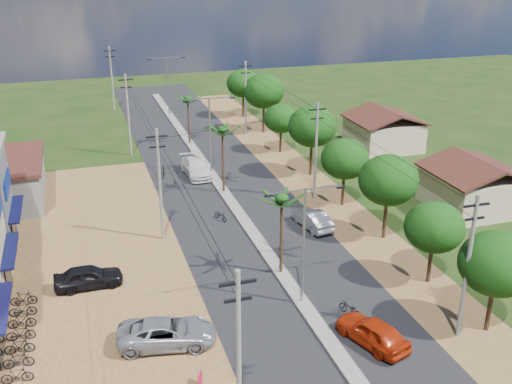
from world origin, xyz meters
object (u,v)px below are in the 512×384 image
car_parked_silver (167,333)px  parked_scooter_row (19,346)px  car_white_far (196,168)px  car_red_near (372,332)px  moto_rider_east (350,309)px  car_parked_dark (88,277)px  roadside_sign (200,382)px  car_silver_mid (312,219)px

car_parked_silver → parked_scooter_row: size_ratio=0.51×
car_white_far → car_parked_silver: size_ratio=1.01×
car_red_near → car_parked_silver: car_red_near is taller
moto_rider_east → parked_scooter_row: bearing=-30.3°
car_white_far → car_parked_dark: bearing=-124.3°
roadside_sign → car_white_far: bearing=101.2°
car_white_far → car_red_near: bearing=-86.3°
car_red_near → car_white_far: size_ratio=0.83×
car_red_near → moto_rider_east: car_red_near is taller
car_parked_dark → moto_rider_east: bearing=-119.9°
car_red_near → car_parked_dark: size_ratio=1.04×
car_parked_dark → roadside_sign: 13.15m
moto_rider_east → car_silver_mid: bearing=-125.8°
car_parked_dark → moto_rider_east: 17.47m
car_silver_mid → car_parked_dark: (-17.95, -4.21, 0.03)m
car_parked_silver → parked_scooter_row: bearing=88.8°
car_silver_mid → parked_scooter_row: (-22.04, -10.49, -0.24)m
car_white_far → roadside_sign: size_ratio=5.62×
car_red_near → roadside_sign: 10.34m
car_parked_dark → parked_scooter_row: 7.49m
car_silver_mid → car_white_far: bearing=-74.4°
car_parked_dark → parked_scooter_row: bearing=145.9°
car_parked_silver → parked_scooter_row: car_parked_silver is taller
roadside_sign → car_parked_dark: bearing=135.1°
car_red_near → moto_rider_east: (0.06, 2.94, -0.32)m
car_parked_dark → moto_rider_east: size_ratio=2.49×
roadside_sign → car_parked_silver: bearing=125.8°
car_red_near → car_silver_mid: car_red_near is taller
moto_rider_east → car_parked_dark: bearing=-52.8°
parked_scooter_row → car_white_far: bearing=58.6°
car_white_far → car_parked_dark: car_white_far is taller
parked_scooter_row → car_red_near: bearing=-14.7°
car_red_near → car_silver_mid: bearing=-119.3°
moto_rider_east → roadside_sign: 11.02m
car_white_far → moto_rider_east: car_white_far is taller
car_parked_silver → moto_rider_east: 11.35m
car_parked_silver → car_parked_dark: car_parked_silver is taller
car_red_near → car_parked_silver: bearing=-36.4°
car_white_far → car_silver_mid: bearing=-69.9°
car_parked_silver → car_red_near: bearing=-96.6°
car_white_far → roadside_sign: bearing=-105.1°
car_parked_silver → moto_rider_east: (11.33, -0.49, -0.30)m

